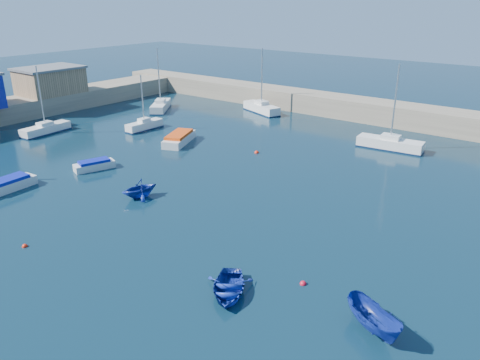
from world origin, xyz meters
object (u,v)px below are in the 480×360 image
Objects in this scene: brick_shed_a at (50,81)px; motorboat_0 at (7,185)px; sailboat_3 at (144,125)px; dinghy_center at (228,288)px; sailboat_2 at (46,129)px; sailboat_4 at (161,106)px; sailboat_6 at (390,144)px; sailboat_5 at (261,108)px; motorboat_1 at (94,165)px; dinghy_right at (374,320)px; motorboat_2 at (179,138)px; dinghy_left at (139,188)px.

brick_shed_a reaches higher than motorboat_0.
sailboat_3 is 35.84m from dinghy_center.
sailboat_4 is (1.92, 16.91, 0.07)m from sailboat_2.
sailboat_6 is 37.43m from motorboat_0.
sailboat_5 is 2.38× the size of dinghy_center.
sailboat_2 is 39.74m from sailboat_6.
sailboat_5 is (12.37, 7.54, 0.05)m from sailboat_4.
motorboat_1 is 1.07× the size of dinghy_right.
dinghy_center is at bearing -74.71° from sailboat_4.
sailboat_5 is 2.24× the size of motorboat_1.
sailboat_4 is at bearing 108.65° from dinghy_center.
motorboat_2 is at bearing -155.43° from sailboat_5.
motorboat_1 is 8.69m from dinghy_left.
dinghy_right is at bearing -24.70° from sailboat_3.
motorboat_2 is 1.98× the size of dinghy_left.
motorboat_0 is 1.20× the size of motorboat_1.
sailboat_6 is 1.52× the size of motorboat_2.
dinghy_center is at bearing 133.11° from dinghy_right.
sailboat_3 is 14.30m from motorboat_1.
sailboat_6 is (26.85, 10.60, 0.06)m from sailboat_3.
motorboat_1 is (-19.88, -23.09, -0.20)m from sailboat_6.
sailboat_4 reaches higher than dinghy_left.
sailboat_5 reaches higher than brick_shed_a.
sailboat_5 reaches higher than dinghy_center.
sailboat_2 is at bearing 113.11° from sailboat_6.
motorboat_0 is 24.10m from dinghy_center.
sailboat_4 is 16.85m from motorboat_2.
sailboat_6 reaches higher than sailboat_2.
sailboat_4 is at bearing 87.30° from dinghy_right.
dinghy_center is (22.17, -18.88, -0.16)m from motorboat_2.
sailboat_2 is 2.01× the size of motorboat_1.
sailboat_4 is at bearing 78.32° from sailboat_2.
motorboat_1 is (6.97, -12.48, -0.14)m from sailboat_3.
brick_shed_a is 0.89× the size of sailboat_6.
sailboat_5 is 21.38m from sailboat_6.
sailboat_5 is 36.23m from motorboat_0.
motorboat_2 is 1.61× the size of dinghy_right.
sailboat_3 is at bearing 113.13° from dinghy_center.
sailboat_3 is 0.76× the size of sailboat_5.
sailboat_6 is (33.02, 2.00, 0.01)m from sailboat_4.
brick_shed_a is 46.72m from sailboat_6.
brick_shed_a is 1.21× the size of sailboat_3.
sailboat_4 reaches higher than dinghy_right.
dinghy_left is at bearing -41.04° from sailboat_3.
motorboat_1 is 23.87m from dinghy_center.
motorboat_2 is at bearing -1.60° from brick_shed_a.
motorboat_1 reaches higher than dinghy_center.
motorboat_0 reaches higher than dinghy_center.
sailboat_2 is at bearing -36.46° from brick_shed_a.
sailboat_5 is at bearing 70.56° from motorboat_2.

